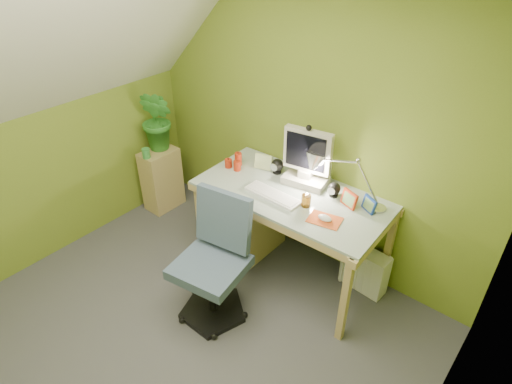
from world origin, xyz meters
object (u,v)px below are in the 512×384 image
Objects in this scene: desk at (290,233)px; potted_plant at (158,120)px; monitor at (308,155)px; side_ledge at (162,179)px; task_chair at (210,265)px; desk_lamp at (361,172)px; radiator at (365,270)px.

potted_plant reaches higher than desk.
side_ledge is at bearing 178.50° from monitor.
monitor is 0.51× the size of task_chair.
potted_plant is at bearing -175.26° from desk_lamp.
desk_lamp is at bearing -156.32° from radiator.
side_ledge is at bearing 143.58° from task_chair.
desk is 0.83m from desk_lamp.
potted_plant is at bearing 90.00° from side_ledge.
potted_plant is (-1.57, -0.18, -0.10)m from monitor.
side_ledge is at bearing -90.00° from potted_plant.
side_ledge is 1.58m from task_chair.
side_ledge is 1.03× the size of potted_plant.
task_chair is at bearing -26.62° from side_ledge.
desk is 0.78m from task_chair.
potted_plant reaches higher than task_chair.
desk is 0.67m from radiator.
desk_lamp is 2.03m from potted_plant.
monitor is 0.81× the size of potted_plant.
desk_lamp is (0.45, 0.18, 0.68)m from desk.
desk_lamp is at bearing 47.03° from task_chair.
desk_lamp reaches higher than potted_plant.
monitor is at bearing 6.59° from potted_plant.
radiator is at bearing 6.11° from potted_plant.
task_chair is at bearing -123.57° from desk_lamp.
side_ledge is at bearing -168.42° from radiator.
desk_lamp is 0.89× the size of potted_plant.
desk_lamp is (0.45, 0.00, 0.02)m from monitor.
side_ledge is 1.73× the size of radiator.
monitor is 1.05m from radiator.
radiator is (2.16, 0.23, -0.77)m from potted_plant.
monitor reaches higher than potted_plant.
side_ledge is at bearing -173.86° from desk_lamp.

